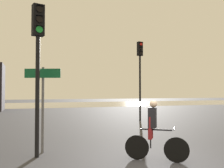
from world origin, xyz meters
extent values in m
plane|color=#333338|center=(0.00, 0.00, 0.00)|extent=(120.00, 120.00, 0.00)
cube|color=gray|center=(0.00, 31.94, 0.00)|extent=(80.00, 16.00, 0.01)
cylinder|color=black|center=(3.76, 8.93, 2.08)|extent=(0.12, 0.12, 4.17)
cube|color=black|center=(3.76, 8.93, 4.62)|extent=(0.36, 0.30, 0.90)
cylinder|color=red|center=(3.79, 8.79, 4.91)|extent=(0.19, 0.07, 0.19)
cube|color=black|center=(3.79, 8.77, 5.02)|extent=(0.21, 0.15, 0.02)
cylinder|color=black|center=(3.79, 8.79, 4.62)|extent=(0.19, 0.07, 0.19)
cube|color=black|center=(3.79, 8.77, 4.73)|extent=(0.21, 0.15, 0.02)
cylinder|color=black|center=(3.79, 8.79, 4.33)|extent=(0.19, 0.07, 0.19)
cube|color=black|center=(3.79, 8.77, 4.44)|extent=(0.21, 0.15, 0.02)
cylinder|color=black|center=(-2.83, 1.87, 1.72)|extent=(0.12, 0.12, 3.45)
cube|color=black|center=(-2.83, 1.87, 3.90)|extent=(0.37, 0.31, 0.90)
cylinder|color=black|center=(-2.80, 1.74, 4.19)|extent=(0.19, 0.07, 0.19)
cube|color=black|center=(-2.80, 1.72, 4.30)|extent=(0.21, 0.16, 0.02)
cylinder|color=black|center=(-2.80, 1.74, 3.90)|extent=(0.19, 0.07, 0.19)
cube|color=black|center=(-2.80, 1.72, 4.01)|extent=(0.21, 0.16, 0.02)
cylinder|color=green|center=(-2.80, 1.74, 3.61)|extent=(0.19, 0.07, 0.19)
cube|color=black|center=(-2.80, 1.72, 3.72)|extent=(0.21, 0.16, 0.02)
cylinder|color=slate|center=(-2.65, 2.37, 1.30)|extent=(0.08, 0.08, 2.60)
cube|color=#116038|center=(-2.67, 2.32, 2.41)|extent=(1.04, 0.41, 0.28)
cylinder|color=black|center=(0.58, 0.11, 0.33)|extent=(0.56, 0.42, 0.66)
cylinder|color=black|center=(-0.26, 0.73, 0.33)|extent=(0.56, 0.42, 0.66)
cylinder|color=black|center=(0.16, 0.42, 0.83)|extent=(0.70, 0.53, 0.04)
cylinder|color=black|center=(0.04, 0.51, 0.61)|extent=(0.04, 0.04, 0.55)
cylinder|color=black|center=(0.54, 0.14, 0.88)|extent=(0.30, 0.39, 0.03)
cylinder|color=maroon|center=(-0.02, 0.43, 0.88)|extent=(0.11, 0.11, 0.60)
cylinder|color=maroon|center=(0.10, 0.59, 0.88)|extent=(0.11, 0.11, 0.60)
cube|color=black|center=(0.08, 0.48, 1.15)|extent=(0.34, 0.36, 0.54)
sphere|color=beige|center=(0.10, 0.46, 1.52)|extent=(0.20, 0.20, 0.20)
camera|label=1|loc=(-3.16, -5.52, 1.84)|focal=40.00mm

